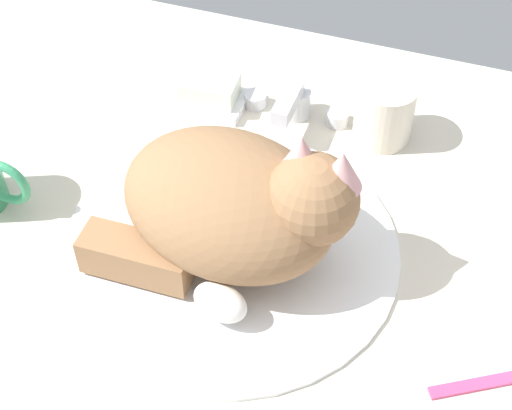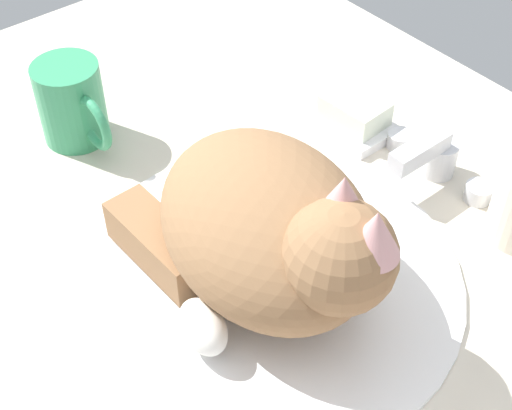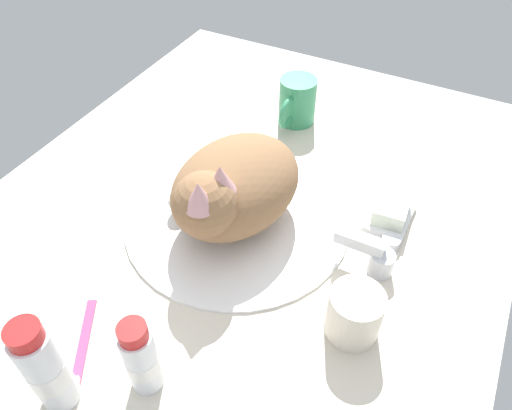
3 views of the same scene
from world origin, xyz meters
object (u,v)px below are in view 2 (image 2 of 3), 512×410
at_px(faucet, 434,158).
at_px(coffee_mug, 73,104).
at_px(cat, 273,232).
at_px(soap_bar, 355,110).

height_order(faucet, coffee_mug, coffee_mug).
distance_m(cat, coffee_mug, 0.30).
height_order(faucet, soap_bar, faucet).
relative_size(cat, coffee_mug, 2.38).
relative_size(faucet, coffee_mug, 1.19).
distance_m(faucet, cat, 0.23).
distance_m(faucet, coffee_mug, 0.38).
bearing_deg(coffee_mug, cat, 4.48).
xyz_separation_m(cat, coffee_mug, (-0.30, -0.02, -0.03)).
relative_size(faucet, cat, 0.50).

